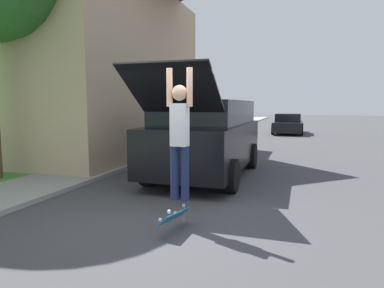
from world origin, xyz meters
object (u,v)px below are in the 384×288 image
car_down_street (288,124)px  skateboarder (180,133)px  suv_parked (207,136)px  skateboard (175,215)px

car_down_street → skateboarder: skateboarder is taller
skateboarder → suv_parked: bearing=99.2°
car_down_street → skateboarder: bearing=-92.7°
car_down_street → skateboarder: (-0.86, -18.53, 0.84)m
car_down_street → skateboard: 18.78m
skateboarder → skateboard: (-0.00, -0.23, -1.23)m
skateboard → suv_parked: bearing=98.7°
car_down_street → skateboard: size_ratio=5.71×
car_down_street → skateboarder: size_ratio=2.25×
suv_parked → car_down_street: bearing=84.2°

